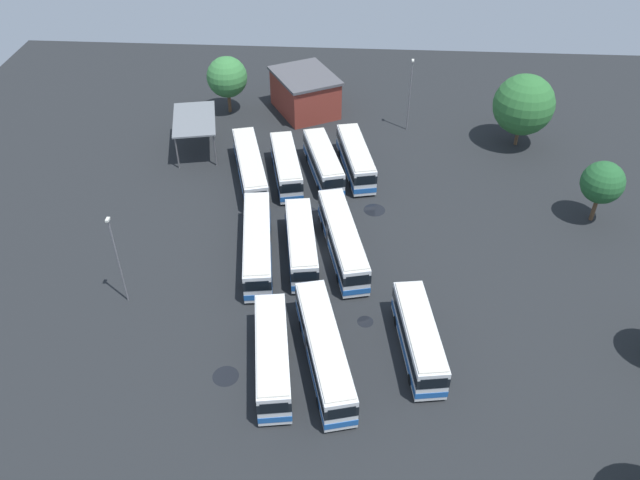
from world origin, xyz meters
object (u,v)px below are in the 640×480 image
bus_row2_slot1 (324,349)px  bus_row2_slot3 (419,337)px  bus_row0_slot2 (323,162)px  depot_building (305,93)px  tree_east_edge (603,183)px  lamp_post_near_entrance (117,258)px  bus_row0_slot3 (356,158)px  bus_row1_slot2 (342,239)px  maintenance_shelter (194,120)px  bus_row1_slot0 (258,243)px  tree_south_edge (227,77)px  tree_northeast (524,105)px  bus_row0_slot1 (286,166)px  lamp_post_mid_lot (410,93)px  bus_row2_slot0 (272,355)px  bus_row0_slot0 (250,167)px  bus_row1_slot1 (301,243)px

bus_row2_slot1 → bus_row2_slot3: 8.04m
bus_row0_slot2 → bus_row2_slot3: (27.06, 9.63, -0.00)m
depot_building → tree_east_edge: 40.21m
bus_row2_slot3 → lamp_post_near_entrance: lamp_post_near_entrance is taller
lamp_post_near_entrance → bus_row0_slot3: bearing=138.7°
bus_row1_slot2 → maintenance_shelter: maintenance_shelter is taller
tree_east_edge → bus_row2_slot1: bearing=-51.4°
bus_row1_slot0 → bus_row1_slot2: same height
depot_building → maintenance_shelter: depot_building is taller
lamp_post_near_entrance → tree_south_edge: bearing=175.4°
bus_row1_slot2 → tree_south_edge: (-29.69, -16.59, 3.23)m
tree_northeast → tree_east_edge: tree_northeast is taller
lamp_post_near_entrance → tree_south_edge: size_ratio=1.21×
tree_east_edge → bus_row1_slot2: bearing=-74.4°
bus_row0_slot1 → bus_row2_slot3: bearing=28.1°
bus_row1_slot2 → bus_row2_slot3: same height
lamp_post_mid_lot → tree_east_edge: (18.69, 19.11, -0.48)m
bus_row0_slot1 → maintenance_shelter: 13.55m
bus_row0_slot3 → bus_row2_slot3: bearing=11.7°
bus_row0_slot1 → bus_row2_slot0: bearing=3.8°
bus_row0_slot3 → maintenance_shelter: bearing=-101.0°
bus_row0_slot0 → lamp_post_mid_lot: size_ratio=1.43×
bus_row0_slot0 → bus_row0_slot2: same height
lamp_post_near_entrance → tree_east_edge: (-15.51, 46.31, -0.38)m
bus_row0_slot0 → bus_row2_slot3: size_ratio=1.26×
bus_row0_slot3 → bus_row2_slot0: 31.56m
tree_south_edge → bus_row0_slot0: bearing=17.7°
lamp_post_near_entrance → tree_east_edge: bearing=108.5°
bus_row1_slot2 → tree_northeast: 31.65m
bus_row1_slot1 → bus_row2_slot0: size_ratio=0.99×
bus_row0_slot0 → bus_row1_slot0: (13.89, 2.83, 0.00)m
bus_row0_slot3 → depot_building: bearing=-154.3°
bus_row0_slot3 → bus_row2_slot3: (28.23, 5.86, -0.00)m
bus_row1_slot1 → tree_northeast: tree_northeast is taller
bus_row1_slot2 → bus_row2_slot3: 14.50m
bus_row0_slot0 → bus_row0_slot3: size_ratio=1.18×
bus_row2_slot1 → tree_east_edge: size_ratio=1.97×
bus_row0_slot2 → bus_row1_slot1: (15.19, -1.27, 0.00)m
bus_row0_slot0 → lamp_post_mid_lot: bearing=125.7°
bus_row2_slot0 → bus_row0_slot3: bearing=168.8°
bus_row2_slot0 → bus_row2_slot1: 4.26m
bus_row1_slot2 → maintenance_shelter: 27.11m
bus_row0_slot0 → tree_east_edge: bearing=82.1°
bus_row1_slot2 → depot_building: bearing=-168.5°
bus_row0_slot3 → maintenance_shelter: (-3.86, -19.88, 2.26)m
bus_row0_slot2 → maintenance_shelter: (-5.03, -16.11, 2.26)m
bus_row2_slot1 → bus_row2_slot3: size_ratio=1.26×
bus_row1_slot2 → lamp_post_mid_lot: lamp_post_mid_lot is taller
maintenance_shelter → tree_south_edge: (-10.37, 2.28, 0.97)m
bus_row1_slot2 → tree_south_edge: size_ratio=1.77×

